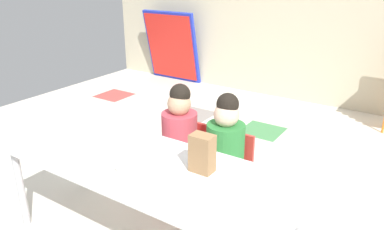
% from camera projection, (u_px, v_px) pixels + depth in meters
% --- Properties ---
extents(ground_plane, '(6.28, 5.24, 0.02)m').
position_uv_depth(ground_plane, '(196.00, 186.00, 3.15)').
color(ground_plane, silver).
extents(craft_table, '(1.88, 0.70, 0.62)m').
position_uv_depth(craft_table, '(144.00, 169.00, 2.25)').
color(craft_table, white).
rests_on(craft_table, ground_plane).
extents(seated_child_near_camera, '(0.32, 0.31, 0.92)m').
position_uv_depth(seated_child_near_camera, '(181.00, 133.00, 2.77)').
color(seated_child_near_camera, red).
rests_on(seated_child_near_camera, ground_plane).
extents(seated_child_middle_seat, '(0.33, 0.33, 0.92)m').
position_uv_depth(seated_child_middle_seat, '(226.00, 145.00, 2.58)').
color(seated_child_middle_seat, red).
rests_on(seated_child_middle_seat, ground_plane).
extents(folded_activity_table, '(0.90, 0.29, 1.09)m').
position_uv_depth(folded_activity_table, '(171.00, 47.00, 5.87)').
color(folded_activity_table, '#1E33BF').
rests_on(folded_activity_table, ground_plane).
extents(paper_bag_brown, '(0.13, 0.09, 0.22)m').
position_uv_depth(paper_bag_brown, '(202.00, 153.00, 2.09)').
color(paper_bag_brown, '#9E754C').
rests_on(paper_bag_brown, craft_table).
extents(paper_plate_near_edge, '(0.18, 0.18, 0.01)m').
position_uv_depth(paper_plate_near_edge, '(124.00, 169.00, 2.13)').
color(paper_plate_near_edge, white).
rests_on(paper_plate_near_edge, craft_table).
extents(paper_plate_center_table, '(0.18, 0.18, 0.01)m').
position_uv_depth(paper_plate_center_table, '(119.00, 141.00, 2.48)').
color(paper_plate_center_table, white).
rests_on(paper_plate_center_table, craft_table).
extents(donut_powdered_on_plate, '(0.10, 0.10, 0.03)m').
position_uv_depth(donut_powdered_on_plate, '(123.00, 166.00, 2.13)').
color(donut_powdered_on_plate, white).
rests_on(donut_powdered_on_plate, craft_table).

